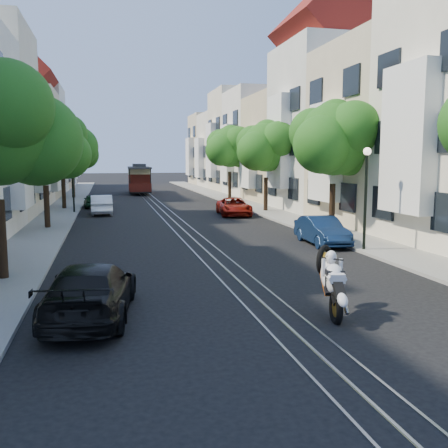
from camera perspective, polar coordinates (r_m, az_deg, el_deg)
ground at (r=42.80m, az=-7.80°, el=2.25°), size 200.00×200.00×0.00m
sidewalk_east at (r=44.06m, az=1.64°, el=2.53°), size 2.50×80.00×0.12m
sidewalk_west at (r=42.74m, az=-17.52°, el=2.04°), size 2.50×80.00×0.12m
rail_left at (r=42.75m, az=-8.53°, el=2.24°), size 0.06×80.00×0.02m
rail_slot at (r=42.80m, az=-7.80°, el=2.26°), size 0.06×80.00×0.02m
rail_right at (r=42.85m, az=-7.06°, el=2.28°), size 0.06×80.00×0.02m
lane_line at (r=42.80m, az=-7.80°, el=2.25°), size 0.08×80.00×0.01m
townhouses_east at (r=45.24m, az=7.43°, el=9.10°), size 7.75×72.00×12.00m
townhouses_west at (r=43.12m, az=-23.99°, el=8.48°), size 7.75×72.00×11.76m
tree_e_b at (r=25.98m, az=12.59°, el=9.29°), size 4.93×4.08×6.68m
tree_e_c at (r=36.21m, az=4.95°, el=8.64°), size 4.84×3.99×6.52m
tree_e_d at (r=46.80m, az=0.74°, el=8.71°), size 5.01×4.16×6.85m
tree_w_b at (r=28.61m, az=-19.75°, el=8.17°), size 4.72×3.87×6.27m
tree_w_c at (r=39.58m, az=-17.98°, el=8.89°), size 5.13×4.28×7.09m
tree_w_d at (r=50.53m, az=-16.92°, el=8.00°), size 4.84×3.99×6.52m
lamp_east at (r=21.12m, az=15.94°, el=4.53°), size 0.32×0.32×4.16m
lamp_west at (r=36.54m, az=-16.91°, el=5.59°), size 0.32×0.32×4.16m
sportbike_rider at (r=12.41m, az=12.20°, el=-6.19°), size 0.79×1.97×1.72m
cable_car at (r=56.45m, az=-9.66°, el=5.25°), size 2.69×7.90×3.01m
parked_car_e_mid at (r=22.78m, az=11.12°, el=-0.74°), size 1.44×3.86×1.26m
parked_car_e_far at (r=33.99m, az=1.14°, el=2.01°), size 2.37×4.49×1.20m
parked_car_w_near at (r=12.48m, az=-14.94°, el=-7.37°), size 2.47×4.85×1.35m
parked_car_w_mid at (r=35.81m, az=-13.82°, el=2.18°), size 1.52×4.10×1.34m
parked_car_w_far at (r=40.82m, az=-14.80°, el=2.59°), size 1.51×3.30×1.09m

